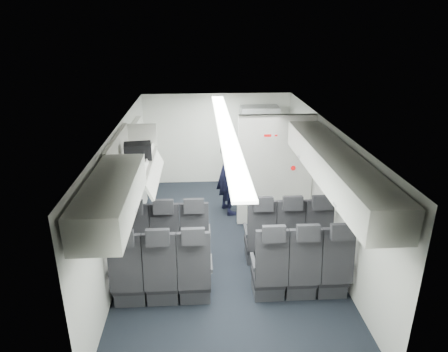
{
  "coord_description": "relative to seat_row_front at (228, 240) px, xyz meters",
  "views": [
    {
      "loc": [
        -0.4,
        -6.09,
        3.69
      ],
      "look_at": [
        0.0,
        0.4,
        1.15
      ],
      "focal_mm": 32.0,
      "sensor_mm": 36.0,
      "label": 1
    }
  ],
  "objects": [
    {
      "name": "overhead_bin_left_rear",
      "position": [
        -1.4,
        -1.47,
        1.46
      ],
      "size": [
        0.53,
        1.8,
        0.4
      ],
      "color": "white",
      "rests_on": "cabin_shell"
    },
    {
      "name": "overhead_bin_left_front_open",
      "position": [
        -1.44,
        0.28,
        1.33
      ],
      "size": [
        0.64,
        1.7,
        0.72
      ],
      "color": "#9E9E93",
      "rests_on": "cabin_shell"
    },
    {
      "name": "overhead_bin_right_front",
      "position": [
        1.4,
        0.28,
        1.46
      ],
      "size": [
        0.53,
        1.7,
        0.4
      ],
      "color": "white",
      "rests_on": "cabin_shell"
    },
    {
      "name": "bulkhead_partition",
      "position": [
        0.98,
        1.33,
        0.67
      ],
      "size": [
        1.4,
        0.15,
        2.13
      ],
      "color": "silver",
      "rests_on": "cabin_shell"
    },
    {
      "name": "papers",
      "position": [
        0.34,
        1.83,
        0.65
      ],
      "size": [
        0.22,
        0.02,
        0.15
      ],
      "primitive_type": "cube",
      "rotation": [
        0.0,
        0.0,
        0.01
      ],
      "color": "white",
      "rests_on": "flight_attendant"
    },
    {
      "name": "seat_row_mid",
      "position": [
        0.0,
        -0.9,
        0.0
      ],
      "size": [
        3.33,
        0.56,
        1.24
      ],
      "color": "black",
      "rests_on": "cabin_shell"
    },
    {
      "name": "overhead_bin_right_rear",
      "position": [
        1.4,
        -1.47,
        1.46
      ],
      "size": [
        0.53,
        1.8,
        0.4
      ],
      "color": "white",
      "rests_on": "cabin_shell"
    },
    {
      "name": "carry_on_bag",
      "position": [
        -1.36,
        0.35,
        1.42
      ],
      "size": [
        0.45,
        0.34,
        0.25
      ],
      "primitive_type": "cube",
      "rotation": [
        0.0,
        0.0,
        0.15
      ],
      "color": "black",
      "rests_on": "overhead_bin_left_front_open"
    },
    {
      "name": "cabin_shell",
      "position": [
        0.0,
        0.53,
        0.72
      ],
      "size": [
        3.41,
        6.01,
        2.16
      ],
      "color": "black",
      "rests_on": "ground"
    },
    {
      "name": "seat_row_front",
      "position": [
        0.0,
        0.0,
        0.0
      ],
      "size": [
        3.33,
        0.56,
        1.24
      ],
      "color": "black",
      "rests_on": "cabin_shell"
    },
    {
      "name": "flight_attendant",
      "position": [
        0.15,
        1.88,
        0.52
      ],
      "size": [
        0.64,
        0.78,
        1.85
      ],
      "primitive_type": "imported",
      "rotation": [
        0.0,
        0.0,
        1.9
      ],
      "color": "black",
      "rests_on": "ground"
    },
    {
      "name": "galley_unit",
      "position": [
        0.95,
        3.25,
        0.55
      ],
      "size": [
        0.85,
        0.52,
        1.9
      ],
      "color": "#939399",
      "rests_on": "cabin_shell"
    },
    {
      "name": "boarding_door",
      "position": [
        -1.64,
        2.09,
        0.55
      ],
      "size": [
        0.12,
        1.27,
        1.86
      ],
      "color": "silver",
      "rests_on": "cabin_shell"
    }
  ]
}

